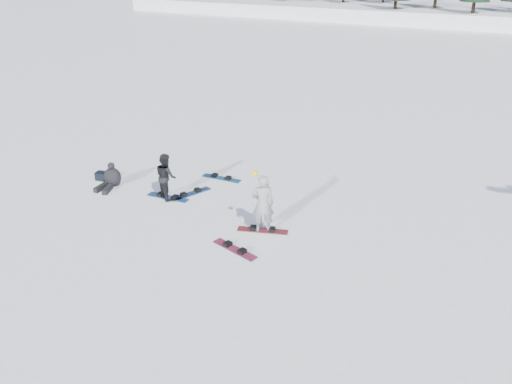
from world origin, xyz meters
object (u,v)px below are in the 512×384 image
seated_rider (112,177)px  snowboard_loose_c (221,178)px  snowboard_loose_b (235,249)px  snowboarder_man (166,176)px  gear_bag (102,176)px  snowboard_loose_a (191,194)px  snowboarder_woman (263,204)px

seated_rider → snowboard_loose_c: seated_rider is taller
snowboard_loose_b → snowboard_loose_c: bearing=140.5°
snowboarder_man → gear_bag: bearing=28.5°
snowboarder_man → snowboard_loose_c: 2.44m
snowboard_loose_a → snowboarder_woman: bearing=-86.2°
seated_rider → snowboard_loose_b: 6.13m
gear_bag → snowboard_loose_c: size_ratio=0.30×
snowboarder_woman → snowboard_loose_b: snowboarder_woman is taller
snowboarder_woman → seated_rider: bearing=-35.1°
snowboarder_woman → snowboard_loose_c: snowboarder_woman is taller
snowboarder_woman → seated_rider: 6.14m
snowboard_loose_a → gear_bag: bearing=119.9°
snowboard_loose_a → snowboard_loose_b: size_ratio=1.00×
snowboarder_man → snowboard_loose_a: bearing=-102.2°
gear_bag → seated_rider: bearing=-20.1°
snowboard_loose_c → snowboard_loose_a: bearing=-101.5°
seated_rider → gear_bag: size_ratio=2.45×
snowboarder_man → gear_bag: (-2.98, 0.09, -0.64)m
snowboard_loose_a → snowboard_loose_b: 3.89m
seated_rider → gear_bag: (-0.70, 0.26, -0.19)m
seated_rider → snowboard_loose_b: size_ratio=0.74×
snowboarder_man → gear_bag: size_ratio=3.50×
snowboard_loose_c → seated_rider: bearing=-145.2°
snowboarder_man → seated_rider: 2.33m
snowboarder_woman → gear_bag: size_ratio=4.33×
snowboarder_woman → snowboard_loose_a: bearing=-50.1°
snowboard_loose_c → snowboarder_man: bearing=-112.4°
snowboarder_man → snowboard_loose_c: bearing=-79.4°
seated_rider → snowboard_loose_a: 2.92m
seated_rider → gear_bag: seated_rider is taller
snowboarder_man → snowboard_loose_b: size_ratio=1.05×
gear_bag → snowboard_loose_a: (3.51, 0.50, -0.14)m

